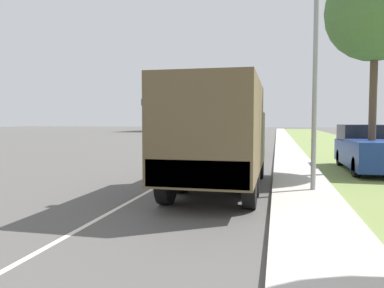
{
  "coord_description": "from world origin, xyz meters",
  "views": [
    {
      "loc": [
        3.71,
        1.54,
        2.1
      ],
      "look_at": [
        0.82,
        14.25,
        1.29
      ],
      "focal_mm": 35.0,
      "sensor_mm": 36.0,
      "label": 1
    }
  ],
  "objects_px": {
    "military_truck": "(220,133)",
    "pickup_truck": "(369,149)",
    "lamp_post": "(307,56)",
    "car_second_ahead": "(214,136)",
    "car_nearest_ahead": "(243,142)"
  },
  "relations": [
    {
      "from": "military_truck",
      "to": "car_nearest_ahead",
      "type": "bearing_deg",
      "value": 92.09
    },
    {
      "from": "car_nearest_ahead",
      "to": "lamp_post",
      "type": "height_order",
      "value": "lamp_post"
    },
    {
      "from": "car_nearest_ahead",
      "to": "pickup_truck",
      "type": "relative_size",
      "value": 0.73
    },
    {
      "from": "military_truck",
      "to": "car_second_ahead",
      "type": "xyz_separation_m",
      "value": [
        -3.64,
        20.7,
        -0.98
      ]
    },
    {
      "from": "military_truck",
      "to": "lamp_post",
      "type": "bearing_deg",
      "value": 4.91
    },
    {
      "from": "car_nearest_ahead",
      "to": "car_second_ahead",
      "type": "distance_m",
      "value": 8.53
    },
    {
      "from": "pickup_truck",
      "to": "lamp_post",
      "type": "bearing_deg",
      "value": -117.67
    },
    {
      "from": "pickup_truck",
      "to": "lamp_post",
      "type": "height_order",
      "value": "lamp_post"
    },
    {
      "from": "military_truck",
      "to": "car_second_ahead",
      "type": "distance_m",
      "value": 21.04
    },
    {
      "from": "military_truck",
      "to": "lamp_post",
      "type": "xyz_separation_m",
      "value": [
        2.47,
        0.21,
        2.19
      ]
    },
    {
      "from": "military_truck",
      "to": "car_nearest_ahead",
      "type": "distance_m",
      "value": 12.83
    },
    {
      "from": "pickup_truck",
      "to": "lamp_post",
      "type": "distance_m",
      "value": 7.06
    },
    {
      "from": "car_second_ahead",
      "to": "pickup_truck",
      "type": "relative_size",
      "value": 0.7
    },
    {
      "from": "military_truck",
      "to": "pickup_truck",
      "type": "height_order",
      "value": "military_truck"
    },
    {
      "from": "military_truck",
      "to": "pickup_truck",
      "type": "distance_m",
      "value": 8.04
    }
  ]
}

